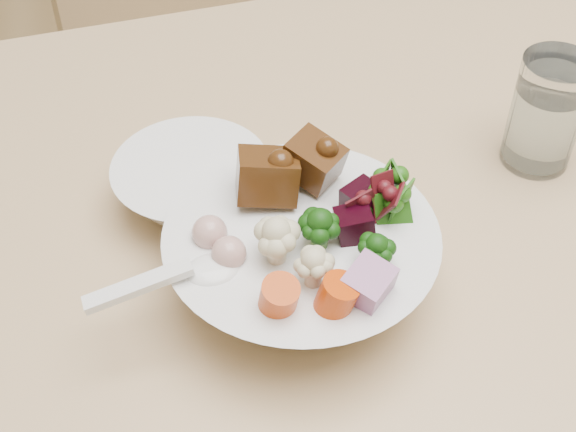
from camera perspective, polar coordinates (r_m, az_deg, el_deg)
The scene contains 5 objects.
chair_far at distance 1.34m, azimuth -5.01°, elevation 11.70°, with size 0.54×0.54×0.94m.
food_bowl at distance 0.63m, azimuth 1.04°, elevation -2.82°, with size 0.21×0.21×0.12m.
soup_spoon at distance 0.59m, azimuth -6.74°, elevation -4.17°, with size 0.12×0.04×0.02m.
water_glass at distance 0.77m, azimuth 17.81°, elevation 6.75°, with size 0.06×0.06×0.11m.
side_bowl at distance 0.71m, azimuth -6.83°, elevation 2.18°, with size 0.14×0.14×0.05m, color white, non-canonical shape.
Camera 1 is at (-0.47, -0.42, 1.26)m, focal length 50.00 mm.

